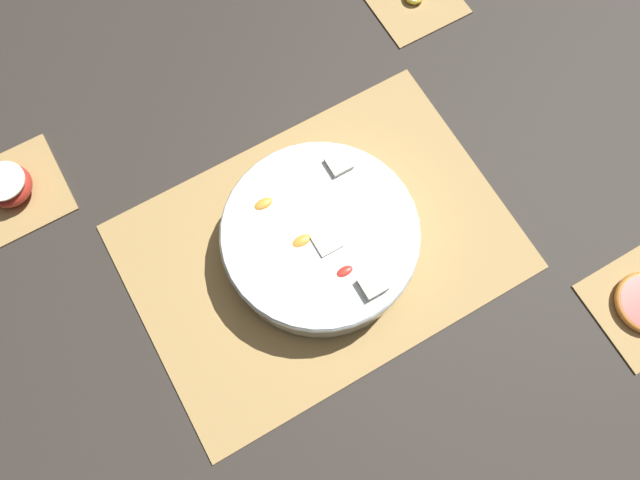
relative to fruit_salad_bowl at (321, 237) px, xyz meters
The scene contains 5 objects.
ground_plane 0.04m from the fruit_salad_bowl, 167.52° to the right, with size 6.00×6.00×0.00m, color #2D2823.
bamboo_mat_center 0.04m from the fruit_salad_bowl, 167.52° to the right, with size 0.52×0.36×0.01m.
coaster_mat_far_left 0.45m from the fruit_salad_bowl, 139.66° to the left, with size 0.14×0.14×0.01m.
fruit_salad_bowl is the anchor object (origin of this frame).
apple_half 0.45m from the fruit_salad_bowl, 139.66° to the left, with size 0.07×0.07×0.04m.
Camera 1 is at (-0.13, -0.23, 0.83)m, focal length 35.00 mm.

